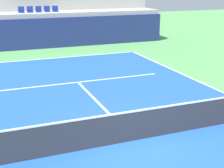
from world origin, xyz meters
TOP-DOWN VIEW (x-y plane):
  - ground_plane at (0.00, 0.00)m, footprint 80.00×80.00m
  - court_surface at (0.00, 0.00)m, footprint 11.00×24.00m
  - baseline_far at (0.00, 11.95)m, footprint 11.00×0.10m
  - service_line_far at (0.00, 6.40)m, footprint 8.26×0.10m
  - centre_service_line at (0.00, 3.20)m, footprint 0.10×6.40m
  - back_wall at (0.00, 15.43)m, footprint 18.75×0.30m
  - stands_tier_lower at (0.00, 16.78)m, footprint 18.75×2.40m
  - stands_tier_upper at (0.00, 19.18)m, footprint 18.75×2.40m
  - seating_row_lower at (-0.00, 16.88)m, footprint 2.94×0.44m
  - tennis_net at (0.00, 0.00)m, footprint 11.08×0.08m

SIDE VIEW (x-z plane):
  - ground_plane at x=0.00m, z-range 0.00..0.00m
  - court_surface at x=0.00m, z-range 0.00..0.01m
  - baseline_far at x=0.00m, z-range 0.01..0.01m
  - service_line_far at x=0.00m, z-range 0.01..0.01m
  - centre_service_line at x=0.00m, z-range 0.01..0.01m
  - tennis_net at x=0.00m, z-range -0.03..1.04m
  - back_wall at x=0.00m, z-range 0.00..2.15m
  - stands_tier_lower at x=0.00m, z-range 0.00..2.46m
  - stands_tier_upper at x=0.00m, z-range 0.00..3.38m
  - seating_row_lower at x=0.00m, z-range 2.36..2.80m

